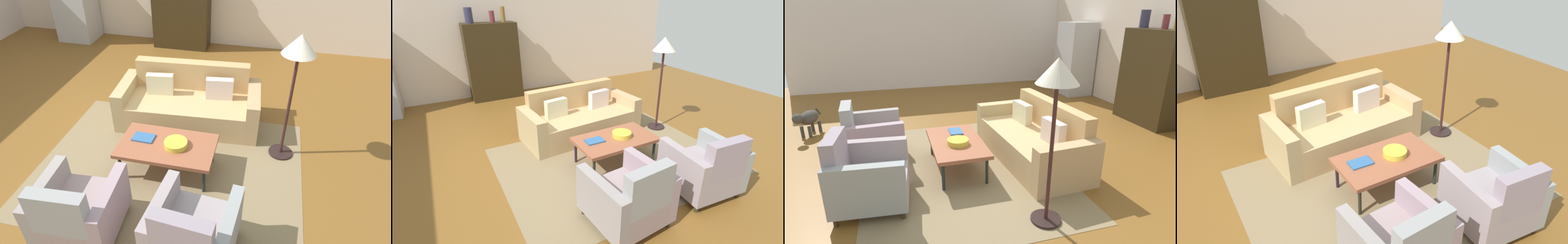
% 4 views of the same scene
% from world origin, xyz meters
% --- Properties ---
extents(ground_plane, '(11.59, 11.59, 0.00)m').
position_xyz_m(ground_plane, '(0.00, 0.00, 0.00)').
color(ground_plane, brown).
extents(wall_left, '(0.12, 7.77, 2.80)m').
position_xyz_m(wall_left, '(-4.83, 0.00, 1.40)').
color(wall_left, silver).
rests_on(wall_left, ground).
extents(area_rug, '(3.40, 2.60, 0.01)m').
position_xyz_m(area_rug, '(0.38, -0.42, 0.00)').
color(area_rug, '#836F4E').
rests_on(area_rug, ground).
extents(couch, '(2.16, 1.04, 0.86)m').
position_xyz_m(couch, '(0.38, 0.72, 0.29)').
color(couch, tan).
rests_on(couch, ground).
extents(coffee_table, '(1.20, 0.70, 0.42)m').
position_xyz_m(coffee_table, '(0.38, -0.47, 0.38)').
color(coffee_table, black).
rests_on(coffee_table, ground).
extents(armchair_left, '(0.85, 0.85, 0.88)m').
position_xyz_m(armchair_left, '(-0.21, -1.63, 0.34)').
color(armchair_left, '#2F1B1C').
rests_on(armchair_left, ground).
extents(armchair_right, '(0.87, 0.87, 0.88)m').
position_xyz_m(armchair_right, '(0.98, -1.63, 0.34)').
color(armchair_right, black).
rests_on(armchair_right, ground).
extents(fruit_bowl, '(0.29, 0.29, 0.07)m').
position_xyz_m(fruit_bowl, '(0.50, -0.47, 0.45)').
color(fruit_bowl, gold).
rests_on(fruit_bowl, coffee_table).
extents(book_stack, '(0.28, 0.19, 0.02)m').
position_xyz_m(book_stack, '(0.06, -0.41, 0.43)').
color(book_stack, '#2D5B93').
rests_on(book_stack, coffee_table).
extents(cabinet, '(1.20, 0.51, 1.80)m').
position_xyz_m(cabinet, '(-0.49, 3.54, 0.90)').
color(cabinet, '#322612').
rests_on(cabinet, ground).
extents(vase_tall, '(0.17, 0.17, 0.33)m').
position_xyz_m(vase_tall, '(-0.89, 3.54, 1.97)').
color(vase_tall, '#2E2F48').
rests_on(vase_tall, cabinet).
extents(vase_round, '(0.12, 0.12, 0.26)m').
position_xyz_m(vase_round, '(-0.39, 3.54, 1.93)').
color(vase_round, maroon).
rests_on(vase_round, cabinet).
extents(refrigerator, '(0.80, 0.73, 1.85)m').
position_xyz_m(refrigerator, '(-2.96, 3.44, 0.93)').
color(refrigerator, '#B7BABF').
rests_on(refrigerator, ground).
extents(floor_lamp, '(0.40, 0.40, 1.72)m').
position_xyz_m(floor_lamp, '(1.80, 0.19, 1.44)').
color(floor_lamp, black).
rests_on(floor_lamp, ground).
extents(dog, '(0.67, 0.38, 0.48)m').
position_xyz_m(dog, '(-1.56, -2.74, 0.31)').
color(dog, '#3C3A37').
rests_on(dog, ground).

